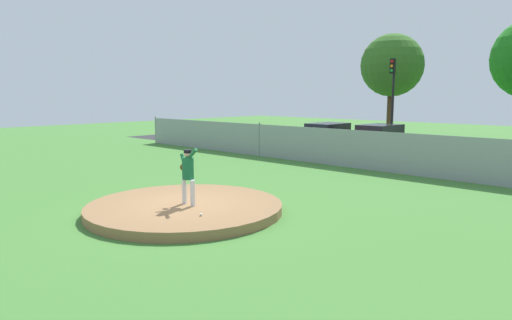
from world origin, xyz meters
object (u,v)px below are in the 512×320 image
Objects in this scene: parked_car_teal at (328,138)px; traffic_light_near at (393,88)px; parked_car_red at (380,141)px; traffic_cone_orange at (264,145)px; pitcher_youth at (188,171)px; baseball at (201,215)px.

parked_car_teal is 5.37m from traffic_light_near.
parked_car_red is 6.99m from traffic_cone_orange.
traffic_cone_orange is at bearing 124.87° from pitcher_youth.
baseball is at bearing -77.71° from parked_car_red.
pitcher_youth is at bearing -79.56° from traffic_light_near.
parked_car_teal is at bearing 110.15° from pitcher_youth.
baseball is at bearing -76.45° from traffic_light_near.
pitcher_youth reaches higher than parked_car_teal.
traffic_light_near reaches higher than baseball.
baseball is 0.01× the size of traffic_light_near.
traffic_light_near is (5.41, 5.78, 3.43)m from traffic_cone_orange.
traffic_cone_orange is (-9.97, 13.15, -0.03)m from baseball.
traffic_cone_orange is at bearing -162.70° from parked_car_red.
traffic_light_near is (-4.56, 18.93, 3.40)m from baseball.
parked_car_red is (3.10, 0.43, 0.02)m from parked_car_teal.
parked_car_teal is (-5.24, 14.28, -0.40)m from pitcher_youth.
baseball is (1.17, -0.52, -0.90)m from pitcher_youth.
parked_car_teal is at bearing 24.83° from traffic_cone_orange.
parked_car_teal is 7.89× the size of traffic_cone_orange.
pitcher_youth is 0.29× the size of traffic_light_near.
pitcher_youth reaches higher than traffic_cone_orange.
traffic_cone_orange is (-8.80, 12.63, -0.93)m from pitcher_youth.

